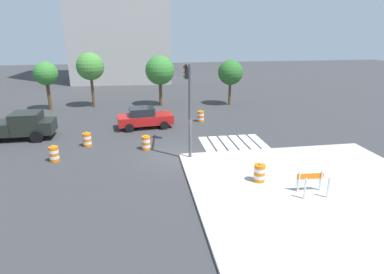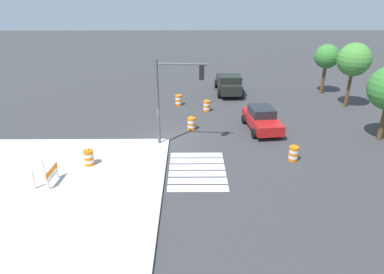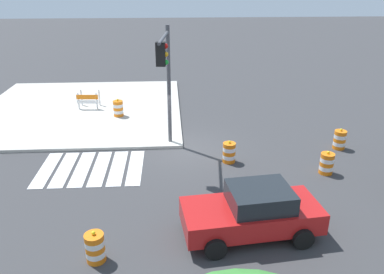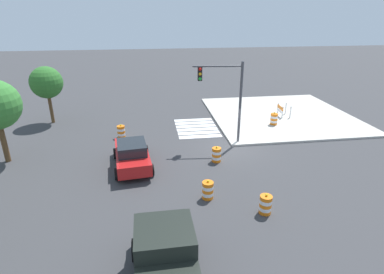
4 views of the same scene
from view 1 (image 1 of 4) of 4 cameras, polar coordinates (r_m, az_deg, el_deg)
ground_plane at (r=19.84m, az=-2.33°, el=-3.42°), size 120.00×120.00×0.00m
sidewalk_corner at (r=16.48m, az=22.00°, el=-9.37°), size 12.00×12.00×0.15m
crosswalk_stripes at (r=22.28m, az=7.35°, el=-1.04°), size 4.35×3.20×0.02m
sports_car at (r=25.72m, az=-8.49°, el=3.45°), size 4.48×2.50×1.63m
pickup_truck at (r=25.77m, az=-28.49°, el=1.76°), size 5.17×2.39×1.92m
traffic_barrel_near_corner at (r=22.49m, az=-18.21°, el=-0.46°), size 0.56×0.56×1.02m
traffic_barrel_crosswalk_end at (r=20.63m, az=-23.41°, el=-2.79°), size 0.56×0.56×1.02m
traffic_barrel_median_near at (r=27.22m, az=1.56°, el=3.70°), size 0.56×0.56×1.02m
traffic_barrel_median_far at (r=20.97m, az=-8.21°, el=-1.05°), size 0.56×0.56×1.02m
traffic_barrel_on_sidewalk at (r=16.49m, az=11.94°, el=-6.29°), size 0.56×0.56×1.02m
construction_barricade at (r=16.04m, az=20.54°, el=-7.40°), size 1.30×0.85×1.00m
traffic_light_pole at (r=19.35m, az=-0.60°, el=8.10°), size 0.56×3.28×5.50m
street_tree_streetside_near at (r=33.82m, az=-24.64°, el=10.19°), size 2.24×2.24×4.65m
street_tree_streetside_mid at (r=32.80m, az=-5.75°, el=11.73°), size 2.90×2.90×5.06m
street_tree_streetside_far at (r=33.58m, az=-17.72°, el=11.87°), size 2.69×2.69×5.39m
street_tree_corner_lot at (r=33.25m, az=6.88°, el=11.35°), size 2.53×2.53×4.62m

